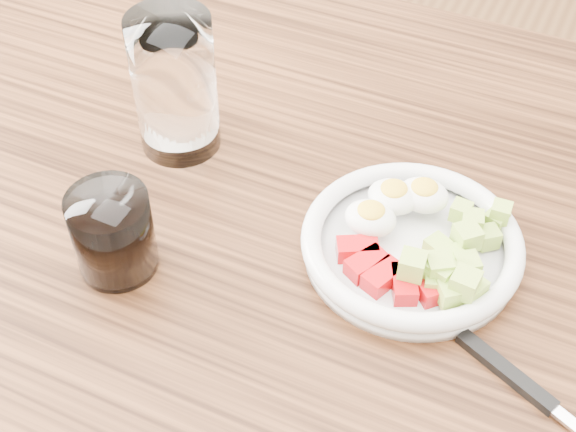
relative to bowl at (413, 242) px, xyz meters
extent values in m
cube|color=brown|center=(-0.75, 0.31, -0.42)|extent=(0.07, 0.07, 0.73)
cube|color=#583118|center=(-0.10, -0.04, -0.04)|extent=(1.50, 0.90, 0.04)
cylinder|color=white|center=(0.00, 0.00, -0.01)|extent=(0.19, 0.19, 0.01)
torus|color=white|center=(0.00, 0.00, 0.00)|extent=(0.20, 0.20, 0.02)
cube|color=red|center=(-0.04, -0.03, 0.00)|extent=(0.04, 0.04, 0.02)
cube|color=red|center=(-0.03, -0.04, 0.00)|extent=(0.04, 0.04, 0.02)
cube|color=red|center=(-0.01, -0.05, 0.00)|extent=(0.03, 0.04, 0.02)
cube|color=red|center=(0.01, -0.05, 0.00)|extent=(0.03, 0.04, 0.02)
cube|color=red|center=(0.03, -0.04, 0.00)|extent=(0.04, 0.04, 0.02)
cube|color=red|center=(0.04, -0.03, 0.00)|extent=(0.04, 0.04, 0.02)
ellipsoid|color=white|center=(-0.03, 0.04, 0.01)|extent=(0.05, 0.04, 0.03)
ellipsoid|color=yellow|center=(-0.03, 0.04, 0.02)|extent=(0.03, 0.03, 0.01)
ellipsoid|color=white|center=(-0.01, 0.05, 0.01)|extent=(0.05, 0.04, 0.03)
ellipsoid|color=yellow|center=(-0.01, 0.05, 0.02)|extent=(0.03, 0.03, 0.01)
ellipsoid|color=white|center=(-0.04, 0.00, 0.01)|extent=(0.05, 0.04, 0.03)
ellipsoid|color=yellow|center=(-0.04, 0.00, 0.02)|extent=(0.03, 0.03, 0.01)
cube|color=#B1CC4E|center=(0.03, 0.04, 0.01)|extent=(0.02, 0.02, 0.02)
cube|color=#B1CC4E|center=(0.02, 0.00, 0.01)|extent=(0.03, 0.03, 0.02)
cube|color=#B1CC4E|center=(0.03, -0.03, 0.02)|extent=(0.03, 0.03, 0.02)
cube|color=#B1CC4E|center=(0.05, -0.05, 0.01)|extent=(0.03, 0.03, 0.02)
cube|color=#B1CC4E|center=(0.05, -0.01, 0.01)|extent=(0.03, 0.03, 0.02)
cube|color=#B1CC4E|center=(0.03, -0.04, 0.01)|extent=(0.02, 0.02, 0.02)
cube|color=#B1CC4E|center=(0.02, -0.04, 0.01)|extent=(0.02, 0.02, 0.02)
cube|color=#B1CC4E|center=(0.03, -0.03, 0.01)|extent=(0.03, 0.03, 0.02)
cube|color=#B1CC4E|center=(0.04, -0.01, 0.00)|extent=(0.03, 0.03, 0.02)
cube|color=#B1CC4E|center=(0.06, -0.04, 0.00)|extent=(0.03, 0.03, 0.02)
cube|color=#B1CC4E|center=(0.06, 0.05, 0.02)|extent=(0.02, 0.02, 0.02)
cube|color=#B1CC4E|center=(0.04, 0.01, 0.02)|extent=(0.03, 0.03, 0.02)
cube|color=#B1CC4E|center=(0.06, 0.03, 0.00)|extent=(0.03, 0.03, 0.02)
cube|color=#B1CC4E|center=(0.04, 0.03, 0.01)|extent=(0.02, 0.02, 0.02)
cube|color=#B1CC4E|center=(0.06, 0.05, 0.01)|extent=(0.02, 0.02, 0.02)
cube|color=#B1CC4E|center=(0.06, -0.04, 0.02)|extent=(0.02, 0.02, 0.02)
cube|color=#B1CC4E|center=(0.01, -0.04, 0.02)|extent=(0.02, 0.02, 0.02)
cube|color=black|center=(0.11, -0.09, -0.01)|extent=(0.09, 0.05, 0.01)
cylinder|color=white|center=(-0.27, 0.05, 0.06)|extent=(0.08, 0.08, 0.15)
cylinder|color=white|center=(-0.24, -0.12, 0.02)|extent=(0.07, 0.07, 0.08)
cylinder|color=black|center=(-0.24, -0.12, 0.02)|extent=(0.06, 0.06, 0.07)
camera|label=1|loc=(0.10, -0.48, 0.53)|focal=50.00mm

